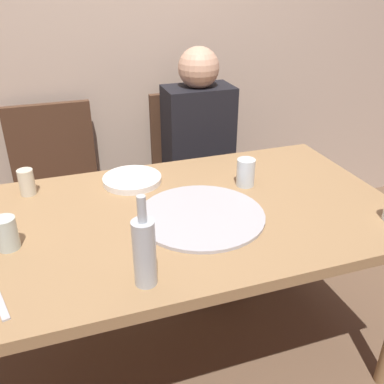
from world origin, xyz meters
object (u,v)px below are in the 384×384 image
Objects in this scene: chair_left at (57,182)px; guest_in_sweater at (204,152)px; dining_table at (170,231)px; pizza_tray at (201,215)px; plate_stack at (132,180)px; chair_right at (194,163)px; short_glass at (6,233)px; wine_bottle at (144,251)px; wine_glass at (246,172)px; tumbler_far at (27,182)px.

chair_left is 0.77× the size of guest_in_sweater.
dining_table is 0.14m from pizza_tray.
plate_stack reaches higher than pizza_tray.
dining_table is at bearing 65.33° from chair_right.
guest_in_sweater is (0.92, 0.74, -0.14)m from short_glass.
wine_bottle is at bearing 99.85° from chair_left.
pizza_tray is at bearing 117.58° from chair_left.
wine_bottle is at bearing -138.11° from wine_glass.
chair_left reaches higher than pizza_tray.
short_glass is at bearing -143.96° from plate_stack.
dining_table is 0.55m from short_glass.
pizza_tray is 0.50× the size of chair_right.
pizza_tray reaches higher than dining_table.
wine_glass is 0.12× the size of chair_left.
guest_in_sweater reaches higher than wine_glass.
tumbler_far reaches higher than pizza_tray.
dining_table is 1.86× the size of chair_right.
wine_glass is at bearing -21.72° from plate_stack.
wine_glass is at bearing 19.26° from dining_table.
short_glass is at bearing 178.49° from pizza_tray.
wine_bottle is at bearing -132.90° from pizza_tray.
guest_in_sweater is at bearing 41.04° from plate_stack.
tumbler_far is 1.05m from chair_right.
chair_left is at bearing 113.61° from dining_table.
wine_glass reaches higher than short_glass.
wine_bottle is 1.20m from guest_in_sweater.
dining_table is 3.71× the size of pizza_tray.
wine_glass is 0.12× the size of chair_right.
dining_table is 15.76× the size of short_glass.
tumbler_far is at bearing 166.50° from wine_glass.
chair_left reaches higher than dining_table.
tumbler_far is at bearing 23.36° from guest_in_sweater.
tumbler_far is 0.96× the size of short_glass.
chair_left is (-0.47, 0.91, -0.22)m from pizza_tray.
guest_in_sweater reaches higher than pizza_tray.
dining_table is at bearing -34.29° from tumbler_far.
short_glass is 1.31m from chair_right.
chair_left is 0.76m from chair_right.
guest_in_sweater is at bearing 38.63° from short_glass.
chair_right is (0.92, 0.89, -0.26)m from short_glass.
chair_left is at bearing 135.10° from wine_glass.
wine_glass is 0.90m from short_glass.
chair_left is at bearing 118.34° from plate_stack.
chair_left is (-0.37, 0.85, -0.14)m from dining_table.
short_glass is at bearing -175.77° from dining_table.
plate_stack is 0.67m from chair_left.
wine_bottle is 0.74m from tumbler_far.
plate_stack is at bearing 50.14° from chair_right.
plate_stack is at bearing 158.28° from wine_glass.
wine_glass is at bearing -13.50° from tumbler_far.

